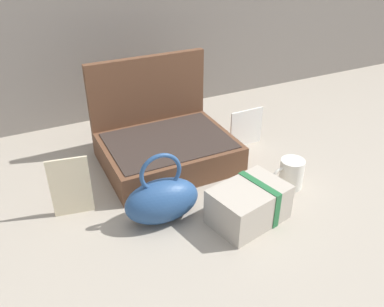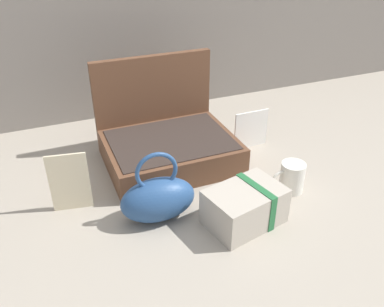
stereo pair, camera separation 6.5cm
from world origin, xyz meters
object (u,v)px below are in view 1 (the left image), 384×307
at_px(teal_pouch_handbag, 162,200).
at_px(info_card_left, 71,187).
at_px(cream_toiletry_bag, 250,204).
at_px(poster_card_right, 246,128).
at_px(coffee_mug, 291,174).
at_px(open_suitcase, 164,142).

distance_m(teal_pouch_handbag, info_card_left, 0.24).
relative_size(cream_toiletry_bag, info_card_left, 1.27).
distance_m(teal_pouch_handbag, poster_card_right, 0.49).
xyz_separation_m(teal_pouch_handbag, info_card_left, (-0.21, 0.13, 0.02)).
height_order(coffee_mug, poster_card_right, poster_card_right).
relative_size(open_suitcase, poster_card_right, 3.02).
height_order(open_suitcase, coffee_mug, open_suitcase).
relative_size(teal_pouch_handbag, coffee_mug, 1.90).
relative_size(teal_pouch_handbag, info_card_left, 1.18).
bearing_deg(open_suitcase, poster_card_right, -5.34).
bearing_deg(cream_toiletry_bag, info_card_left, 150.85).
xyz_separation_m(teal_pouch_handbag, cream_toiletry_bag, (0.21, -0.10, -0.01)).
bearing_deg(coffee_mug, open_suitcase, 132.13).
xyz_separation_m(open_suitcase, info_card_left, (-0.33, -0.15, 0.02)).
height_order(cream_toiletry_bag, coffee_mug, cream_toiletry_bag).
distance_m(coffee_mug, info_card_left, 0.63).
bearing_deg(open_suitcase, teal_pouch_handbag, -113.88).
bearing_deg(info_card_left, poster_card_right, 20.73).
bearing_deg(coffee_mug, cream_toiletry_bag, -159.15).
relative_size(open_suitcase, teal_pouch_handbag, 1.98).
xyz_separation_m(open_suitcase, teal_pouch_handbag, (-0.12, -0.28, -0.00)).
relative_size(open_suitcase, coffee_mug, 3.77).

